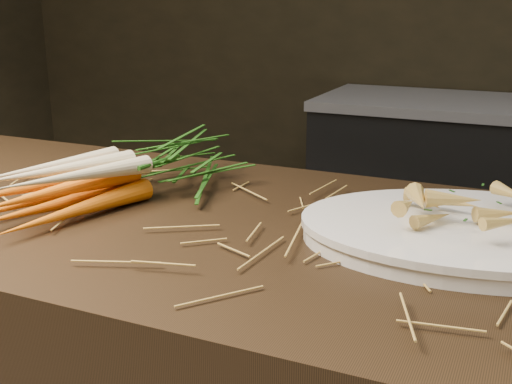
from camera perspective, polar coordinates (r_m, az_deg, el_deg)
straw_bedding at (r=0.97m, az=6.21°, el=-3.28°), size 1.40×0.60×0.02m
root_veg_bunch at (r=1.17m, az=-10.75°, el=2.04°), size 0.31×0.56×0.10m
serving_platter at (r=0.98m, az=19.18°, el=-3.72°), size 0.57×0.45×0.03m
roasted_veg_heap at (r=0.97m, az=19.42°, el=-1.41°), size 0.28×0.23×0.06m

